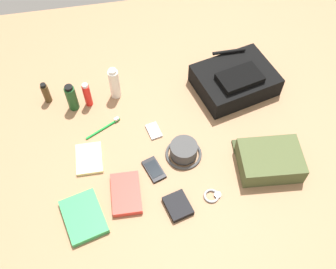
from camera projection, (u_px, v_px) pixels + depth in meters
The scene contains 16 objects.
ground_plane at pixel (168, 141), 1.74m from camera, with size 2.64×2.02×0.02m, color #966C4A.
backpack at pixel (235, 80), 1.86m from camera, with size 0.42×0.36×0.13m.
toiletry_pouch at pixel (269, 160), 1.63m from camera, with size 0.27×0.25×0.09m.
bucket_hat at pixel (184, 151), 1.66m from camera, with size 0.16×0.16×0.07m.
cologne_bottle at pixel (46, 93), 1.81m from camera, with size 0.03×0.03×0.11m.
shampoo_bottle at pixel (72, 98), 1.78m from camera, with size 0.05×0.05×0.14m.
sunscreen_spray at pixel (87, 95), 1.79m from camera, with size 0.03×0.03×0.14m.
toothpaste_tube at pixel (114, 83), 1.81m from camera, with size 0.05×0.05×0.17m.
paperback_novel at pixel (84, 217), 1.51m from camera, with size 0.19×0.22×0.03m.
travel_guidebook at pixel (126, 194), 1.57m from camera, with size 0.12×0.19×0.03m.
cell_phone at pixel (154, 169), 1.64m from camera, with size 0.09×0.13×0.01m.
media_player at pixel (154, 131), 1.75m from camera, with size 0.07×0.09×0.01m.
wristwatch at pixel (212, 196), 1.57m from camera, with size 0.07×0.06×0.01m.
toothbrush at pixel (105, 127), 1.76m from camera, with size 0.16×0.09×0.02m.
wallet at pixel (178, 206), 1.54m from camera, with size 0.09×0.11×0.02m, color black.
notepad at pixel (89, 159), 1.67m from camera, with size 0.11×0.15×0.02m, color beige.
Camera 1 is at (-0.18, -0.94, 1.44)m, focal length 41.84 mm.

